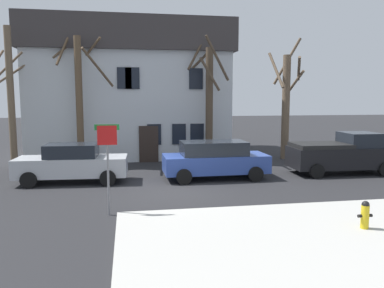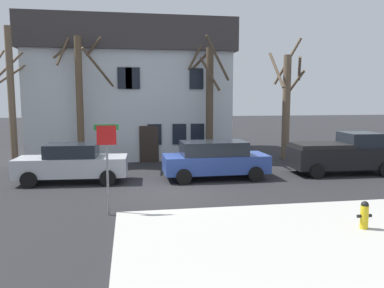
{
  "view_description": "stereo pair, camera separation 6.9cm",
  "coord_description": "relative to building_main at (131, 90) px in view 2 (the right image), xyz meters",
  "views": [
    {
      "loc": [
        -1.67,
        -14.71,
        3.73
      ],
      "look_at": [
        1.18,
        1.95,
        1.65
      ],
      "focal_mm": 35.61,
      "sensor_mm": 36.0,
      "label": 1
    },
    {
      "loc": [
        -1.6,
        -14.73,
        3.73
      ],
      "look_at": [
        1.18,
        1.95,
        1.65
      ],
      "focal_mm": 35.61,
      "sensor_mm": 36.0,
      "label": 2
    }
  ],
  "objects": [
    {
      "name": "car_blue_wagon",
      "position": [
        3.69,
        -8.96,
        -3.33
      ],
      "size": [
        4.77,
        2.12,
        1.74
      ],
      "color": "#2D4799",
      "rests_on": "ground_plane"
    },
    {
      "name": "car_silver_sedan",
      "position": [
        -2.66,
        -8.7,
        -3.38
      ],
      "size": [
        4.81,
        2.12,
        1.71
      ],
      "color": "#B7BABF",
      "rests_on": "ground_plane"
    },
    {
      "name": "street_sign_pole",
      "position": [
        -0.87,
        -13.75,
        -2.22
      ],
      "size": [
        0.76,
        0.07,
        2.9
      ],
      "color": "slate",
      "rests_on": "ground_plane"
    },
    {
      "name": "bicycle_leaning",
      "position": [
        -3.52,
        -5.23,
        -3.87
      ],
      "size": [
        1.73,
        0.36,
        1.03
      ],
      "color": "black",
      "rests_on": "ground_plane"
    },
    {
      "name": "ground_plane",
      "position": [
        1.42,
        -11.07,
        -4.24
      ],
      "size": [
        120.0,
        120.0,
        0.0
      ],
      "primitive_type": "plane",
      "color": "#262628"
    },
    {
      "name": "tree_bare_end",
      "position": [
        9.28,
        -3.9,
        -0.76
      ],
      "size": [
        2.08,
        2.1,
        7.34
      ],
      "color": "brown",
      "rests_on": "ground_plane"
    },
    {
      "name": "fire_hydrant",
      "position": [
        6.18,
        -16.55,
        -3.72
      ],
      "size": [
        0.42,
        0.22,
        0.78
      ],
      "color": "gold",
      "rests_on": "sidewalk_slab"
    },
    {
      "name": "tree_bare_far",
      "position": [
        4.32,
        -4.74,
        -0.55
      ],
      "size": [
        2.27,
        2.28,
        7.93
      ],
      "color": "#4C3D2D",
      "rests_on": "ground_plane"
    },
    {
      "name": "sidewalk_slab",
      "position": [
        4.84,
        -17.33,
        -4.18
      ],
      "size": [
        10.92,
        6.91,
        0.12
      ],
      "primitive_type": "cube",
      "color": "#B7B5AD",
      "rests_on": "ground_plane"
    },
    {
      "name": "building_main",
      "position": [
        0.0,
        0.0,
        0.0
      ],
      "size": [
        12.38,
        8.14,
        8.33
      ],
      "color": "silver",
      "rests_on": "ground_plane"
    },
    {
      "name": "tree_bare_near",
      "position": [
        -6.07,
        -5.05,
        -0.45
      ],
      "size": [
        2.3,
        2.06,
        7.27
      ],
      "color": "brown",
      "rests_on": "ground_plane"
    },
    {
      "name": "pickup_truck_black",
      "position": [
        10.15,
        -8.82,
        -3.27
      ],
      "size": [
        5.1,
        2.28,
        2.02
      ],
      "color": "black",
      "rests_on": "ground_plane"
    },
    {
      "name": "tree_bare_mid",
      "position": [
        -2.73,
        -4.56,
        -0.35
      ],
      "size": [
        3.22,
        3.22,
        7.69
      ],
      "color": "brown",
      "rests_on": "ground_plane"
    }
  ]
}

